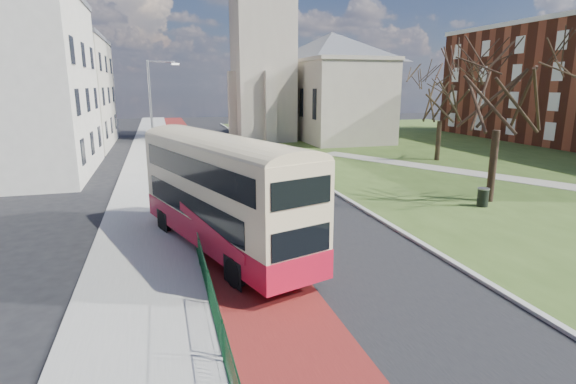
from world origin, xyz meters
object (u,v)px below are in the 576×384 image
object	(u,v)px
winter_tree_near	(503,71)
bus	(221,189)
streetlamp	(154,113)
litter_bin	(483,197)
winter_tree_far	(442,89)

from	to	relation	value
winter_tree_near	bus	bearing A→B (deg)	-167.22
winter_tree_near	streetlamp	bearing A→B (deg)	146.39
winter_tree_near	litter_bin	size ratio (longest dim) A/B	10.22
bus	winter_tree_near	bearing A→B (deg)	-5.35
bus	winter_tree_far	bearing A→B (deg)	20.39
streetlamp	litter_bin	world-z (taller)	streetlamp
streetlamp	winter_tree_near	xyz separation A→B (m)	(18.10, -12.03, 2.63)
litter_bin	streetlamp	bearing A→B (deg)	142.86
winter_tree_far	litter_bin	bearing A→B (deg)	-115.32
winter_tree_far	litter_bin	xyz separation A→B (m)	(-6.70, -14.17, -5.56)
winter_tree_near	winter_tree_far	bearing A→B (deg)	67.34
streetlamp	winter_tree_near	size ratio (longest dim) A/B	0.77
winter_tree_far	litter_bin	distance (m)	16.63
streetlamp	winter_tree_far	size ratio (longest dim) A/B	0.91
bus	winter_tree_near	world-z (taller)	winter_tree_near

